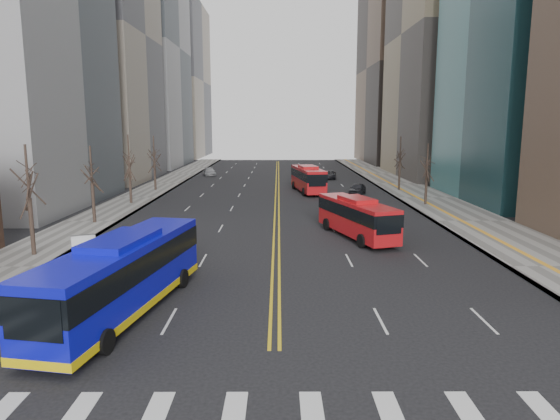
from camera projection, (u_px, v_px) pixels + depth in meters
name	position (u px, v px, depth m)	size (l,w,h in m)	color
sidewalk_right	(426.00, 198.00, 58.66)	(7.00, 130.00, 0.15)	slate
sidewalk_left	(137.00, 198.00, 58.56)	(5.00, 130.00, 0.15)	slate
centerline	(277.00, 188.00, 68.48)	(0.55, 100.00, 0.01)	gold
office_towers	(278.00, 25.00, 77.74)	(83.00, 134.00, 58.00)	gray
street_trees	(202.00, 164.00, 47.48)	(35.20, 47.20, 7.60)	black
blue_bus	(123.00, 274.00, 22.72)	(4.85, 12.77, 3.63)	#0D0FC6
red_bus_near	(356.00, 215.00, 38.22)	(5.13, 10.01, 3.14)	red
red_bus_far	(308.00, 177.00, 64.01)	(4.09, 11.01, 3.42)	red
car_white	(84.00, 248.00, 32.40)	(1.52, 4.35, 1.43)	white
car_dark_mid	(357.00, 189.00, 62.10)	(1.63, 4.06, 1.38)	black
car_silver	(210.00, 172.00, 84.73)	(1.83, 4.51, 1.31)	gray
car_dark_far	(329.00, 175.00, 79.95)	(2.16, 4.69, 1.30)	black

